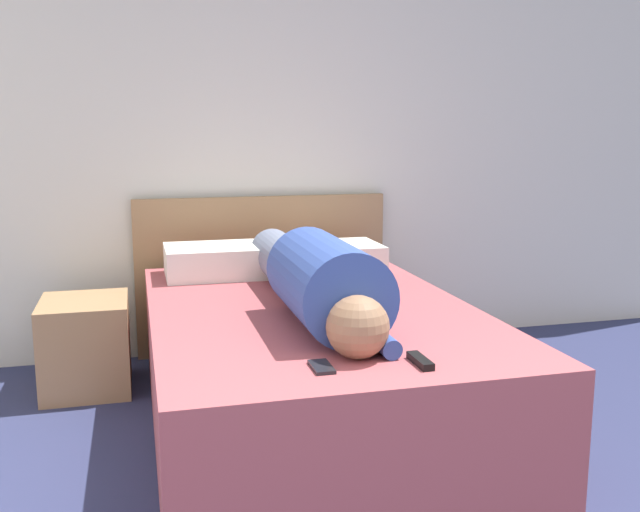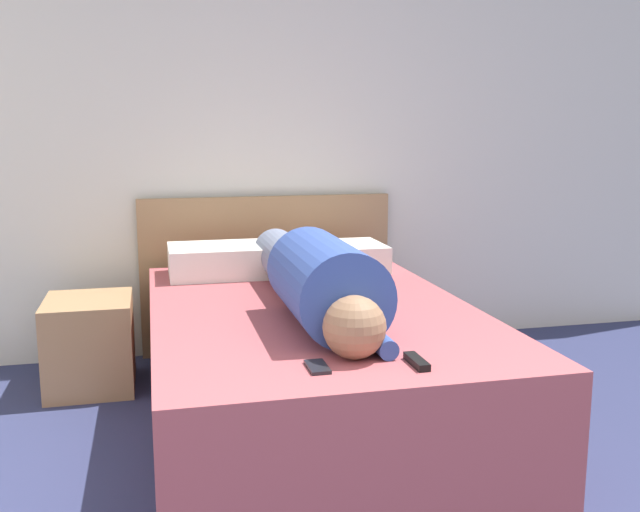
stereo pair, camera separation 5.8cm
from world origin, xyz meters
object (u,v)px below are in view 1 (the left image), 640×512
(nightstand, at_px, (86,345))
(pillow_near_headboard, at_px, (220,261))
(person_lying, at_px, (314,279))
(pillow_second, at_px, (330,257))
(cell_phone, at_px, (322,367))
(bed, at_px, (311,368))
(tv_remote, at_px, (420,361))

(nightstand, distance_m, pillow_near_headboard, 0.81)
(person_lying, xyz_separation_m, pillow_second, (0.31, 0.89, -0.08))
(pillow_second, height_order, cell_phone, pillow_second)
(bed, xyz_separation_m, cell_phone, (-0.16, -0.80, 0.29))
(nightstand, relative_size, tv_remote, 3.30)
(bed, relative_size, pillow_second, 3.88)
(pillow_near_headboard, height_order, tv_remote, pillow_near_headboard)
(pillow_second, bearing_deg, cell_phone, -106.41)
(bed, distance_m, nightstand, 1.27)
(pillow_near_headboard, relative_size, pillow_second, 1.05)
(bed, distance_m, tv_remote, 0.91)
(nightstand, xyz_separation_m, pillow_near_headboard, (0.69, -0.01, 0.41))
(person_lying, height_order, pillow_near_headboard, person_lying)
(pillow_second, bearing_deg, person_lying, -109.50)
(nightstand, xyz_separation_m, person_lying, (0.98, -0.90, 0.48))
(bed, relative_size, pillow_near_headboard, 3.68)
(cell_phone, bearing_deg, pillow_second, 73.59)
(cell_phone, bearing_deg, bed, 78.49)
(bed, relative_size, person_lying, 1.26)
(person_lying, bearing_deg, pillow_near_headboard, 107.99)
(nightstand, bearing_deg, person_lying, -42.46)
(bed, xyz_separation_m, nightstand, (-1.00, 0.77, -0.05))
(person_lying, distance_m, tv_remote, 0.75)
(pillow_second, height_order, tv_remote, pillow_second)
(nightstand, height_order, tv_remote, tv_remote)
(bed, distance_m, pillow_second, 0.89)
(bed, relative_size, cell_phone, 15.96)
(person_lying, bearing_deg, pillow_second, 70.50)
(tv_remote, bearing_deg, bed, 100.88)
(tv_remote, distance_m, cell_phone, 0.33)
(person_lying, xyz_separation_m, pillow_near_headboard, (-0.29, 0.89, -0.07))
(person_lying, height_order, tv_remote, person_lying)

